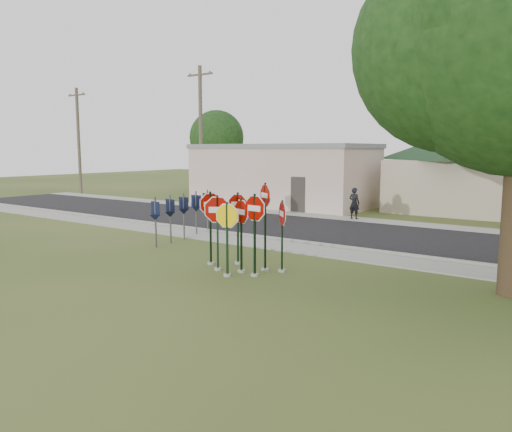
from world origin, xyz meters
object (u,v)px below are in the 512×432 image
Objects in this scene: stop_sign_center at (241,225)px; stop_sign_yellow at (227,230)px; utility_pole_near at (201,133)px; pedestrian at (354,203)px; stop_sign_left at (218,221)px.

stop_sign_center reaches higher than stop_sign_yellow.
utility_pole_near is 5.50× the size of pedestrian.
pedestrian is at bearing 99.41° from stop_sign_center.
stop_sign_yellow is at bearing -94.84° from stop_sign_center.
utility_pole_near is at bearing 135.51° from stop_sign_center.
utility_pole_near is (-13.40, 14.14, 3.38)m from stop_sign_left.
stop_sign_left is 1.47× the size of pedestrian.
pedestrian is (12.04, -0.96, -4.04)m from utility_pole_near.
stop_sign_yellow is at bearing -45.87° from utility_pole_near.
stop_sign_yellow reaches higher than pedestrian.
utility_pole_near is (-14.19, 13.94, 3.46)m from stop_sign_center.
stop_sign_left is at bearing -166.12° from stop_sign_center.
stop_sign_yellow is (-0.05, -0.63, -0.06)m from stop_sign_center.
pedestrian is (-2.10, 13.62, -0.52)m from stop_sign_yellow.
utility_pole_near reaches higher than stop_sign_left.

